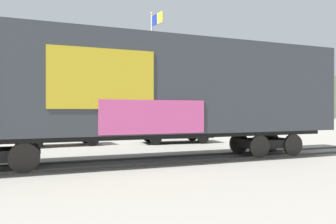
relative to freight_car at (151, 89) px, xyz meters
name	(u,v)px	position (x,y,z in m)	size (l,w,h in m)	color
ground_plane	(178,160)	(1.06, 0.00, -2.71)	(260.00, 260.00, 0.00)	gray
track	(172,159)	(0.82, 0.07, -2.67)	(59.93, 6.41, 0.08)	#4C4742
freight_car	(151,89)	(0.00, 0.00, 0.00)	(14.99, 4.25, 4.72)	#33383D
flagpole	(154,59)	(2.32, 8.93, 2.56)	(0.48, 1.45, 8.44)	silver
hillside	(89,97)	(0.90, 63.74, 2.35)	(111.36, 29.73, 14.21)	slate
parked_car_white	(61,130)	(-3.38, 6.65, -1.86)	(4.36, 2.51, 1.74)	silver
parked_car_black	(174,129)	(2.95, 6.41, -1.88)	(4.14, 2.02, 1.67)	black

